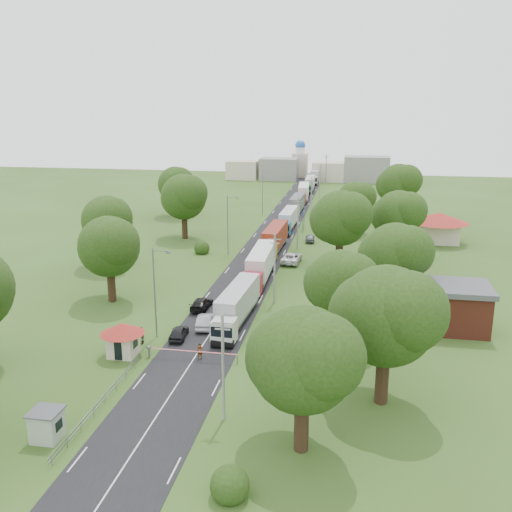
% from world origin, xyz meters
% --- Properties ---
extents(ground, '(260.00, 260.00, 0.00)m').
position_xyz_m(ground, '(0.00, 0.00, 0.00)').
color(ground, '#324B19').
rests_on(ground, ground).
extents(road, '(8.00, 200.00, 0.04)m').
position_xyz_m(road, '(0.00, 20.00, 0.00)').
color(road, black).
rests_on(road, ground).
extents(boom_barrier, '(9.22, 0.35, 1.18)m').
position_xyz_m(boom_barrier, '(-1.36, -25.00, 0.89)').
color(boom_barrier, slate).
rests_on(boom_barrier, ground).
extents(guard_booth, '(4.40, 4.40, 3.45)m').
position_xyz_m(guard_booth, '(-7.20, -25.00, 2.16)').
color(guard_booth, beige).
rests_on(guard_booth, ground).
extents(kiosk, '(2.30, 2.30, 2.41)m').
position_xyz_m(kiosk, '(-7.00, -40.00, 1.23)').
color(kiosk, '#99A593').
rests_on(kiosk, ground).
extents(guard_rail, '(0.10, 17.00, 1.70)m').
position_xyz_m(guard_rail, '(-5.00, -35.00, 0.00)').
color(guard_rail, slate).
rests_on(guard_rail, ground).
extents(info_sign, '(0.12, 3.10, 4.10)m').
position_xyz_m(info_sign, '(5.20, 35.00, 3.00)').
color(info_sign, slate).
rests_on(info_sign, ground).
extents(pole_0, '(1.60, 0.24, 9.00)m').
position_xyz_m(pole_0, '(5.50, -35.00, 4.68)').
color(pole_0, gray).
rests_on(pole_0, ground).
extents(pole_1, '(1.60, 0.24, 9.00)m').
position_xyz_m(pole_1, '(5.50, -7.00, 4.68)').
color(pole_1, gray).
rests_on(pole_1, ground).
extents(pole_2, '(1.60, 0.24, 9.00)m').
position_xyz_m(pole_2, '(5.50, 21.00, 4.68)').
color(pole_2, gray).
rests_on(pole_2, ground).
extents(pole_3, '(1.60, 0.24, 9.00)m').
position_xyz_m(pole_3, '(5.50, 49.00, 4.68)').
color(pole_3, gray).
rests_on(pole_3, ground).
extents(pole_4, '(1.60, 0.24, 9.00)m').
position_xyz_m(pole_4, '(5.50, 77.00, 4.68)').
color(pole_4, gray).
rests_on(pole_4, ground).
extents(pole_5, '(1.60, 0.24, 9.00)m').
position_xyz_m(pole_5, '(5.50, 105.00, 4.68)').
color(pole_5, gray).
rests_on(pole_5, ground).
extents(lamp_0, '(2.03, 0.22, 10.00)m').
position_xyz_m(lamp_0, '(-5.35, -20.00, 5.55)').
color(lamp_0, slate).
rests_on(lamp_0, ground).
extents(lamp_1, '(2.03, 0.22, 10.00)m').
position_xyz_m(lamp_1, '(-5.35, 15.00, 5.55)').
color(lamp_1, slate).
rests_on(lamp_1, ground).
extents(lamp_2, '(2.03, 0.22, 10.00)m').
position_xyz_m(lamp_2, '(-5.35, 50.00, 5.55)').
color(lamp_2, slate).
rests_on(lamp_2, ground).
extents(tree_0, '(8.80, 8.80, 11.07)m').
position_xyz_m(tree_0, '(11.99, -37.84, 7.22)').
color(tree_0, '#382616').
rests_on(tree_0, ground).
extents(tree_1, '(9.60, 9.60, 12.05)m').
position_xyz_m(tree_1, '(17.99, -29.83, 7.85)').
color(tree_1, '#382616').
rests_on(tree_1, ground).
extents(tree_2, '(8.00, 8.00, 10.10)m').
position_xyz_m(tree_2, '(13.99, -17.86, 6.60)').
color(tree_2, '#382616').
rests_on(tree_2, ground).
extents(tree_3, '(8.80, 8.80, 11.07)m').
position_xyz_m(tree_3, '(19.99, -7.84, 7.22)').
color(tree_3, '#382616').
rests_on(tree_3, ground).
extents(tree_4, '(9.60, 9.60, 12.05)m').
position_xyz_m(tree_4, '(12.99, 10.17, 7.85)').
color(tree_4, '#382616').
rests_on(tree_4, ground).
extents(tree_5, '(8.80, 8.80, 11.07)m').
position_xyz_m(tree_5, '(21.99, 18.16, 7.22)').
color(tree_5, '#382616').
rests_on(tree_5, ground).
extents(tree_6, '(8.00, 8.00, 10.10)m').
position_xyz_m(tree_6, '(14.99, 35.14, 6.60)').
color(tree_6, '#382616').
rests_on(tree_6, ground).
extents(tree_7, '(9.60, 9.60, 12.05)m').
position_xyz_m(tree_7, '(23.99, 50.17, 7.85)').
color(tree_7, '#382616').
rests_on(tree_7, ground).
extents(tree_10, '(8.80, 8.80, 11.07)m').
position_xyz_m(tree_10, '(-15.01, -9.84, 7.22)').
color(tree_10, '#382616').
rests_on(tree_10, ground).
extents(tree_11, '(8.80, 8.80, 11.07)m').
position_xyz_m(tree_11, '(-22.01, 5.16, 7.22)').
color(tree_11, '#382616').
rests_on(tree_11, ground).
extents(tree_12, '(9.60, 9.60, 12.05)m').
position_xyz_m(tree_12, '(-16.01, 25.17, 7.85)').
color(tree_12, '#382616').
rests_on(tree_12, ground).
extents(tree_13, '(8.80, 8.80, 11.07)m').
position_xyz_m(tree_13, '(-24.01, 45.16, 7.22)').
color(tree_13, '#382616').
rests_on(tree_13, ground).
extents(house_brick, '(8.60, 6.60, 5.20)m').
position_xyz_m(house_brick, '(26.00, -12.00, 2.65)').
color(house_brick, maroon).
rests_on(house_brick, ground).
extents(house_cream, '(10.08, 10.08, 5.80)m').
position_xyz_m(house_cream, '(30.00, 30.00, 3.64)').
color(house_cream, beige).
rests_on(house_cream, ground).
extents(distant_town, '(52.00, 8.00, 8.00)m').
position_xyz_m(distant_town, '(0.68, 110.00, 3.49)').
color(distant_town, gray).
rests_on(distant_town, ground).
extents(church, '(5.00, 5.00, 12.30)m').
position_xyz_m(church, '(-4.00, 118.00, 5.39)').
color(church, beige).
rests_on(church, ground).
extents(truck_0, '(3.09, 14.56, 4.02)m').
position_xyz_m(truck_0, '(2.20, -14.50, 2.13)').
color(truck_0, silver).
rests_on(truck_0, ground).
extents(truck_1, '(2.93, 15.57, 4.31)m').
position_xyz_m(truck_1, '(2.18, 1.82, 2.29)').
color(truck_1, '#B51429').
rests_on(truck_1, ground).
extents(truck_2, '(2.91, 15.02, 4.16)m').
position_xyz_m(truck_2, '(1.79, 18.45, 2.21)').
color(truck_2, gold).
rests_on(truck_2, ground).
extents(truck_3, '(2.67, 13.90, 3.85)m').
position_xyz_m(truck_3, '(2.03, 35.88, 2.04)').
color(truck_3, '#17548A').
rests_on(truck_3, ground).
extents(truck_4, '(2.60, 13.69, 3.79)m').
position_xyz_m(truck_4, '(1.83, 53.60, 2.01)').
color(truck_4, white).
rests_on(truck_4, ground).
extents(truck_5, '(3.29, 14.66, 4.05)m').
position_xyz_m(truck_5, '(1.72, 70.53, 2.15)').
color(truck_5, maroon).
rests_on(truck_5, ground).
extents(truck_6, '(2.72, 13.83, 3.83)m').
position_xyz_m(truck_6, '(1.92, 87.76, 2.03)').
color(truck_6, '#286B3D').
rests_on(truck_6, ground).
extents(truck_7, '(2.65, 14.60, 4.05)m').
position_xyz_m(truck_7, '(2.14, 104.99, 2.15)').
color(truck_7, silver).
rests_on(truck_7, ground).
extents(car_lane_front, '(1.95, 4.13, 1.37)m').
position_xyz_m(car_lane_front, '(-3.00, -20.00, 0.68)').
color(car_lane_front, black).
rests_on(car_lane_front, ground).
extents(car_lane_mid, '(2.06, 4.68, 1.49)m').
position_xyz_m(car_lane_mid, '(-1.00, -16.48, 0.75)').
color(car_lane_mid, '#94989C').
rests_on(car_lane_mid, ground).
extents(car_lane_rear, '(2.09, 4.84, 1.39)m').
position_xyz_m(car_lane_rear, '(-3.00, -10.81, 0.69)').
color(car_lane_rear, black).
rests_on(car_lane_rear, ground).
extents(car_verge_near, '(3.05, 6.09, 1.65)m').
position_xyz_m(car_verge_near, '(5.50, 11.82, 0.83)').
color(car_verge_near, silver).
rests_on(car_verge_near, ground).
extents(car_verge_far, '(1.92, 4.19, 1.39)m').
position_xyz_m(car_verge_far, '(7.23, 26.42, 0.70)').
color(car_verge_far, '#595D61').
rests_on(car_verge_far, ground).
extents(pedestrian_near, '(0.65, 0.51, 1.59)m').
position_xyz_m(pedestrian_near, '(0.60, -24.50, 0.80)').
color(pedestrian_near, gray).
rests_on(pedestrian_near, ground).
extents(pedestrian_booth, '(0.91, 1.05, 1.83)m').
position_xyz_m(pedestrian_booth, '(-6.50, -22.00, 0.92)').
color(pedestrian_booth, gray).
rests_on(pedestrian_booth, ground).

